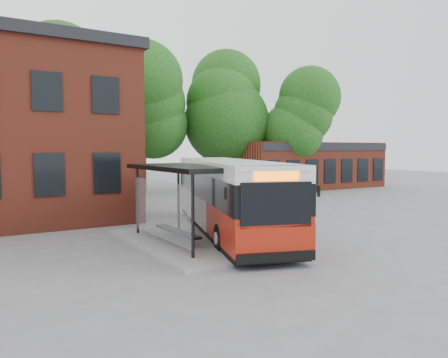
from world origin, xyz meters
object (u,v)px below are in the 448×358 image
bicycle_2 (257,189)px  bicycle_1 (272,190)px  bus_shelter (185,205)px  bicycle_4 (290,188)px  city_bus (228,196)px  bicycle_3 (267,189)px  bicycle_5 (293,187)px  bicycle_0 (256,192)px  bicycle_7 (309,187)px  bicycle_6 (306,189)px  bicycle_extra_0 (309,187)px

bicycle_2 → bicycle_1: bearing=-130.4°
bus_shelter → bicycle_4: size_ratio=3.68×
city_bus → bicycle_3: (10.22, 10.71, -1.01)m
bus_shelter → bicycle_5: bus_shelter is taller
city_bus → bicycle_0: city_bus is taller
bicycle_5 → bicycle_7: 1.48m
bicycle_3 → bicycle_6: size_ratio=0.97×
bicycle_7 → city_bus: bearing=142.6°
bicycle_5 → bicycle_7: bicycle_5 is taller
bicycle_4 → bicycle_5: bearing=-77.5°
bicycle_3 → bicycle_4: (1.99, -0.36, 0.01)m
bicycle_2 → bicycle_6: bearing=-85.9°
bicycle_3 → bicycle_4: bearing=-113.6°
city_bus → bicycle_2: (9.49, 10.92, -1.01)m
city_bus → bicycle_4: 16.03m
bicycle_0 → bicycle_extra_0: 5.24m
bicycle_5 → city_bus: bearing=105.6°
bicycle_1 → bicycle_extra_0: (3.87, 0.23, 0.02)m
city_bus → bicycle_7: city_bus is taller
bicycle_4 → bicycle_3: bearing=83.1°
city_bus → bicycle_0: (8.62, 9.93, -1.09)m
bicycle_5 → bicycle_7: (1.47, -0.19, -0.03)m
bus_shelter → bicycle_0: size_ratio=4.56×
bicycle_0 → bicycle_2: bearing=-59.6°
city_bus → bicycle_2: size_ratio=6.39×
bicycle_0 → bicycle_5: bicycle_5 is taller
bicycle_2 → bicycle_5: bearing=-74.6°
bicycle_2 → bicycle_extra_0: bearing=-76.2°
bicycle_extra_0 → bicycle_5: bearing=66.3°
bicycle_extra_0 → bicycle_4: bearing=71.3°
bicycle_1 → bicycle_5: bicycle_5 is taller
bicycle_4 → bus_shelter: bearing=131.0°
bicycle_2 → bicycle_4: 2.78m
bus_shelter → bicycle_0: bus_shelter is taller
bicycle_6 → bicycle_7: (0.95, 0.66, 0.03)m
bicycle_5 → bicycle_extra_0: size_ratio=0.92×
city_bus → bicycle_3: city_bus is taller
city_bus → bicycle_extra_0: (13.85, 10.06, -1.02)m
bicycle_3 → city_bus: bearing=122.9°
bicycle_6 → bicycle_7: 1.16m
bus_shelter → bicycle_3: (12.77, 11.78, -0.96)m
bicycle_3 → bicycle_7: (3.81, -0.49, -0.02)m
bicycle_4 → bicycle_5: (0.35, 0.06, -0.00)m
bicycle_6 → city_bus: bearing=108.1°
bicycle_5 → bicycle_6: bicycle_5 is taller
bicycle_0 → bicycle_2: (0.87, 1.00, 0.08)m
bus_shelter → bicycle_5: (15.11, 11.48, -0.95)m
bicycle_0 → bicycle_2: size_ratio=0.83×
bicycle_extra_0 → bus_shelter: bearing=115.5°
bicycle_2 → bicycle_3: 0.76m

